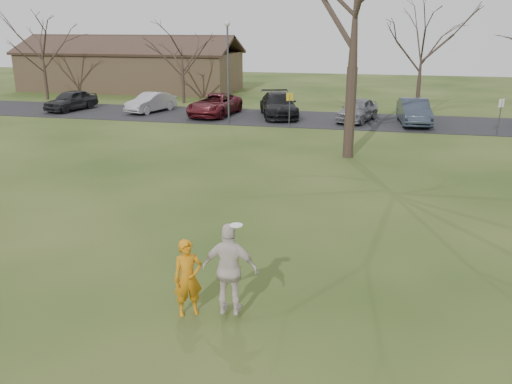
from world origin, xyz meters
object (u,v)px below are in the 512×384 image
at_px(car_4, 358,110).
at_px(car_5, 414,112).
at_px(catching_play, 230,269).
at_px(big_tree, 356,2).
at_px(building, 132,69).
at_px(car_3, 278,105).
at_px(player_defender, 188,278).
at_px(car_2, 215,105).
at_px(car_1, 151,102).
at_px(lamp_post, 228,60).
at_px(car_0, 71,100).

xyz_separation_m(car_4, car_5, (3.49, -0.30, 0.05)).
height_order(catching_play, big_tree, big_tree).
relative_size(building, big_tree, 1.47).
height_order(car_3, car_5, car_3).
bearing_deg(player_defender, big_tree, 47.61).
bearing_deg(car_2, car_5, 3.78).
relative_size(car_4, car_5, 0.91).
xyz_separation_m(car_1, car_3, (9.29, 0.02, 0.11)).
bearing_deg(car_4, car_2, -164.98).
bearing_deg(car_5, building, 147.17).
distance_m(player_defender, building, 43.00).
distance_m(car_1, building, 14.63).
relative_size(car_5, lamp_post, 0.76).
distance_m(car_2, car_4, 9.71).
bearing_deg(big_tree, car_2, 134.18).
bearing_deg(car_0, player_defender, -41.50).
bearing_deg(car_0, car_5, 12.02).
distance_m(car_5, lamp_post, 12.10).
xyz_separation_m(car_2, car_4, (9.70, -0.13, 0.00)).
distance_m(car_3, catching_play, 26.03).
xyz_separation_m(catching_play, lamp_post, (-6.42, 22.80, 2.81)).
distance_m(car_1, lamp_post, 7.92).
bearing_deg(building, catching_play, -61.94).
distance_m(car_2, lamp_post, 4.38).
relative_size(car_0, car_2, 0.81).
bearing_deg(car_0, lamp_post, 2.16).
bearing_deg(car_3, car_0, 165.02).
relative_size(car_3, car_5, 1.15).
relative_size(player_defender, car_2, 0.33).
relative_size(car_1, car_3, 0.75).
distance_m(car_3, car_5, 8.86).
height_order(building, big_tree, big_tree).
relative_size(car_5, building, 0.23).
distance_m(car_2, car_5, 13.20).
height_order(car_1, car_3, car_3).
bearing_deg(big_tree, building, 133.73).
bearing_deg(car_3, building, 125.90).
relative_size(car_2, car_4, 1.22).
height_order(catching_play, lamp_post, lamp_post).
height_order(car_5, big_tree, big_tree).
height_order(car_0, car_4, car_4).
height_order(car_4, catching_play, catching_play).
relative_size(car_3, building, 0.27).
height_order(player_defender, car_2, player_defender).
bearing_deg(catching_play, car_5, 78.45).
relative_size(car_0, car_4, 0.99).
bearing_deg(catching_play, big_tree, 84.11).
bearing_deg(car_3, player_defender, -100.96).
xyz_separation_m(car_3, building, (-16.69, 12.55, 1.10)).
xyz_separation_m(lamp_post, big_tree, (8.00, -7.50, 3.03)).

